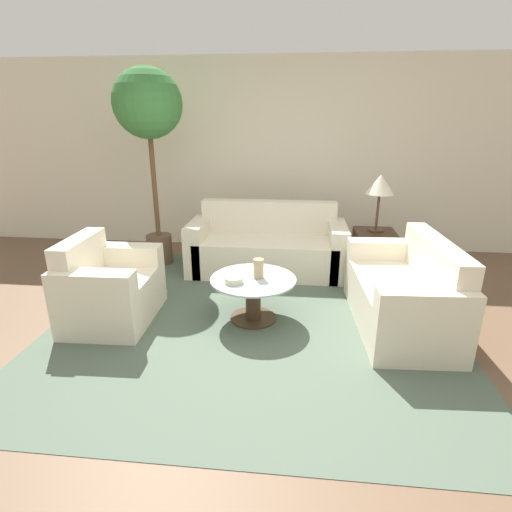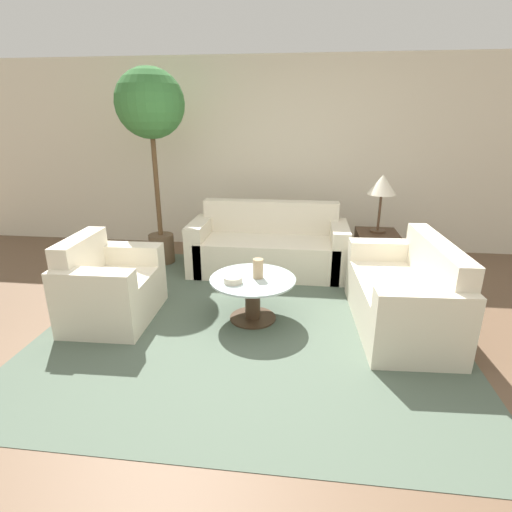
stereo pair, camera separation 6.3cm
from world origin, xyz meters
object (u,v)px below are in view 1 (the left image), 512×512
(armchair, at_px, (107,291))
(bowl, at_px, (234,280))
(table_lamp, at_px, (380,186))
(loveseat, at_px, (407,296))
(sofa_main, at_px, (267,248))
(vase, at_px, (259,268))
(potted_plant, at_px, (148,115))
(coffee_table, at_px, (253,293))

(armchair, bearing_deg, bowl, -91.16)
(table_lamp, bearing_deg, bowl, -136.07)
(table_lamp, bearing_deg, armchair, -151.84)
(armchair, distance_m, bowl, 1.21)
(loveseat, height_order, bowl, loveseat)
(bowl, bearing_deg, loveseat, 6.12)
(bowl, bearing_deg, sofa_main, 82.47)
(vase, height_order, bowl, vase)
(loveseat, xyz_separation_m, potted_plant, (-2.80, 1.37, 1.56))
(coffee_table, height_order, potted_plant, potted_plant)
(table_lamp, relative_size, vase, 3.67)
(vase, bearing_deg, potted_plant, 135.83)
(loveseat, xyz_separation_m, coffee_table, (-1.40, -0.04, -0.01))
(potted_plant, height_order, vase, potted_plant)
(coffee_table, xyz_separation_m, vase, (0.05, 0.02, 0.24))
(sofa_main, bearing_deg, vase, -89.12)
(armchair, distance_m, vase, 1.44)
(potted_plant, relative_size, vase, 13.03)
(armchair, relative_size, coffee_table, 1.20)
(armchair, relative_size, vase, 5.23)
(coffee_table, bearing_deg, loveseat, 1.81)
(coffee_table, distance_m, bowl, 0.27)
(sofa_main, distance_m, vase, 1.32)
(armchair, relative_size, potted_plant, 0.40)
(armchair, bearing_deg, table_lamp, -63.43)
(potted_plant, height_order, bowl, potted_plant)
(potted_plant, bearing_deg, coffee_table, -45.52)
(armchair, xyz_separation_m, vase, (1.41, 0.15, 0.22))
(table_lamp, xyz_separation_m, potted_plant, (-2.71, 0.12, 0.77))
(armchair, bearing_deg, loveseat, -87.93)
(loveseat, bearing_deg, vase, -91.83)
(sofa_main, xyz_separation_m, loveseat, (1.37, -1.27, 0.00))
(loveseat, bearing_deg, potted_plant, -119.08)
(loveseat, height_order, coffee_table, loveseat)
(loveseat, distance_m, table_lamp, 1.49)
(coffee_table, bearing_deg, sofa_main, 88.79)
(sofa_main, distance_m, table_lamp, 1.51)
(armchair, relative_size, loveseat, 0.64)
(sofa_main, xyz_separation_m, potted_plant, (-1.42, 0.10, 1.56))
(potted_plant, bearing_deg, sofa_main, -4.18)
(sofa_main, height_order, bowl, sofa_main)
(coffee_table, distance_m, table_lamp, 2.02)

